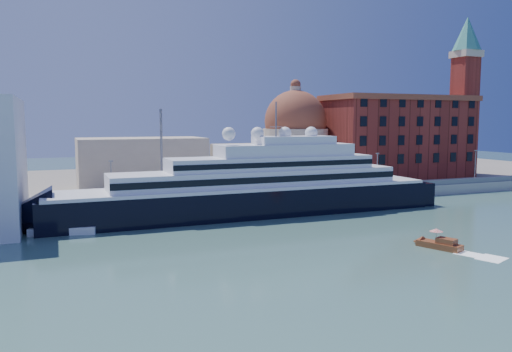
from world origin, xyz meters
name	(u,v)px	position (x,y,z in m)	size (l,w,h in m)	color
ground	(334,238)	(0.00, 0.00, 0.00)	(400.00, 400.00, 0.00)	#32574E
quay	(253,199)	(0.00, 34.00, 1.25)	(180.00, 10.00, 2.50)	gray
land	(202,179)	(0.00, 75.00, 1.00)	(260.00, 72.00, 2.00)	slate
quay_fence	(261,193)	(0.00, 29.50, 3.10)	(180.00, 0.10, 1.20)	slate
superyacht	(237,193)	(-7.73, 23.00, 4.40)	(85.35, 11.83, 25.51)	black
service_barge	(65,230)	(-38.70, 19.05, 0.66)	(10.74, 5.46, 2.31)	white
water_taxi	(440,244)	(10.74, -11.24, 0.71)	(4.22, 6.58, 2.97)	brown
warehouse	(398,136)	(52.00, 52.00, 13.79)	(43.00, 19.00, 23.25)	maroon
campanile	(465,86)	(76.00, 52.00, 28.76)	(8.40, 8.40, 47.00)	maroon
church	(243,148)	(6.39, 57.72, 10.91)	(66.00, 18.00, 25.50)	beige
lamp_posts	(198,162)	(-12.67, 32.27, 9.84)	(120.80, 2.40, 18.00)	slate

